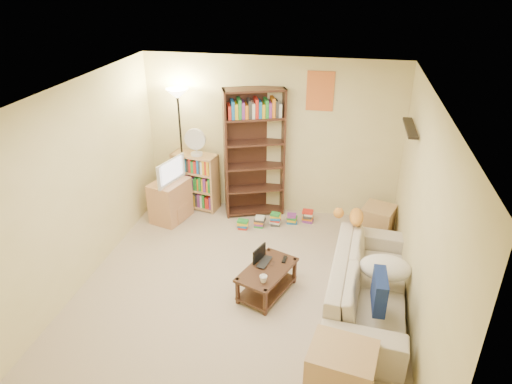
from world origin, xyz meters
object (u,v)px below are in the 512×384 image
(tv_stand, at_px, (170,200))
(floor_lamp, at_px, (179,115))
(tabby_cat, at_px, (353,216))
(coffee_table, at_px, (267,278))
(mug, at_px, (263,279))
(tall_bookshelf, at_px, (254,151))
(television, at_px, (168,171))
(sofa, at_px, (368,284))
(laptop, at_px, (267,263))
(side_table, at_px, (377,222))
(desk_fan, at_px, (195,142))
(short_bookshelf, at_px, (196,181))
(end_cabinet, at_px, (341,370))

(tv_stand, distance_m, floor_lamp, 1.35)
(tabby_cat, height_order, coffee_table, tabby_cat)
(mug, xyz_separation_m, tall_bookshelf, (-0.57, 2.26, 0.68))
(coffee_table, height_order, television, television)
(sofa, distance_m, laptop, 1.23)
(floor_lamp, relative_size, side_table, 4.08)
(floor_lamp, bearing_deg, desk_fan, 0.31)
(tabby_cat, height_order, mug, tabby_cat)
(floor_lamp, xyz_separation_m, side_table, (3.12, -0.32, -1.36))
(sofa, bearing_deg, tabby_cat, 18.61)
(tall_bookshelf, bearing_deg, tabby_cat, -56.65)
(mug, bearing_deg, desk_fan, 124.16)
(tabby_cat, bearing_deg, mug, -131.44)
(sofa, height_order, floor_lamp, floor_lamp)
(sofa, bearing_deg, coffee_table, 93.55)
(desk_fan, bearing_deg, tall_bookshelf, 2.79)
(tabby_cat, xyz_separation_m, short_bookshelf, (-2.54, 1.14, -0.26))
(sofa, xyz_separation_m, side_table, (0.17, 1.65, -0.08))
(tv_stand, distance_m, side_table, 3.21)
(mug, distance_m, short_bookshelf, 2.75)
(television, relative_size, tall_bookshelf, 0.32)
(television, bearing_deg, end_cabinet, -119.94)
(tv_stand, bearing_deg, tall_bookshelf, 35.94)
(laptop, bearing_deg, side_table, -30.42)
(sofa, distance_m, coffee_table, 1.21)
(tall_bookshelf, xyz_separation_m, floor_lamp, (-1.17, -0.05, 0.52))
(tabby_cat, xyz_separation_m, floor_lamp, (-2.73, 1.10, 0.87))
(sofa, distance_m, side_table, 1.66)
(mug, distance_m, floor_lamp, 3.06)
(television, bearing_deg, tabby_cat, -87.92)
(end_cabinet, bearing_deg, tall_bookshelf, 114.64)
(tabby_cat, distance_m, desk_fan, 2.76)
(tall_bookshelf, bearing_deg, floor_lamp, 161.98)
(floor_lamp, bearing_deg, side_table, -5.83)
(tv_stand, height_order, short_bookshelf, short_bookshelf)
(end_cabinet, bearing_deg, mug, 132.44)
(television, relative_size, side_table, 1.34)
(laptop, bearing_deg, tabby_cat, -41.24)
(sofa, height_order, tall_bookshelf, tall_bookshelf)
(tabby_cat, bearing_deg, coffee_table, -139.22)
(tv_stand, relative_size, side_table, 1.33)
(end_cabinet, bearing_deg, tabby_cat, 88.75)
(sofa, bearing_deg, tv_stand, 67.39)
(laptop, distance_m, side_table, 2.07)
(sofa, xyz_separation_m, mug, (-1.21, -0.25, 0.08))
(sofa, bearing_deg, television, 67.39)
(floor_lamp, height_order, side_table, floor_lamp)
(tabby_cat, relative_size, television, 0.77)
(tabby_cat, distance_m, laptop, 1.30)
(laptop, distance_m, floor_lamp, 2.81)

